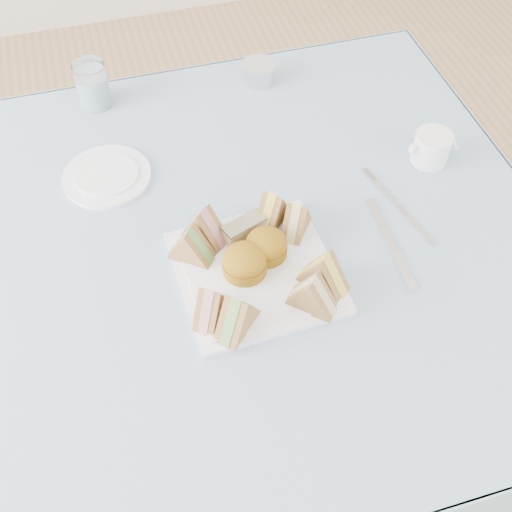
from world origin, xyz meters
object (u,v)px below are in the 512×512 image
object	(u,v)px
creamer_jug	(431,148)
table	(259,346)
serving_plate	(256,273)
water_glass	(92,85)

from	to	relation	value
creamer_jug	table	bearing A→B (deg)	-171.80
serving_plate	water_glass	size ratio (longest dim) A/B	2.62
serving_plate	water_glass	bearing A→B (deg)	108.28
table	water_glass	world-z (taller)	water_glass
creamer_jug	water_glass	bearing A→B (deg)	143.46
serving_plate	creamer_jug	size ratio (longest dim) A/B	3.61
table	serving_plate	world-z (taller)	serving_plate
water_glass	table	bearing A→B (deg)	-62.95
water_glass	creamer_jug	distance (m)	0.68
table	serving_plate	bearing A→B (deg)	-110.20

